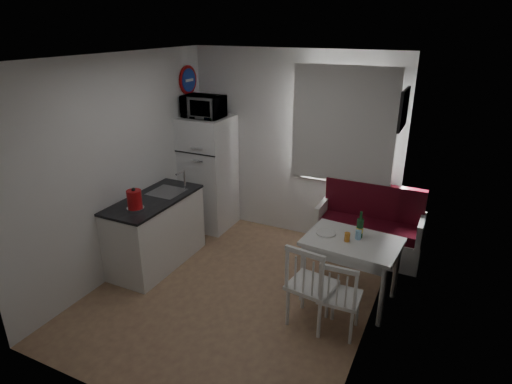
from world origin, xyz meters
TOP-DOWN VIEW (x-y plane):
  - floor at (0.00, 0.00)m, footprint 3.00×3.50m
  - ceiling at (0.00, 0.00)m, footprint 3.00×3.50m
  - wall_back at (0.00, 1.75)m, footprint 3.00×0.02m
  - wall_front at (0.00, -1.75)m, footprint 3.00×0.02m
  - wall_left at (-1.50, 0.00)m, footprint 0.02×3.50m
  - wall_right at (1.50, 0.00)m, footprint 0.02×3.50m
  - window at (0.70, 1.72)m, footprint 1.22×0.06m
  - curtain at (0.70, 1.65)m, footprint 1.35×0.02m
  - kitchen_counter at (-1.20, 0.16)m, footprint 0.62×1.32m
  - wall_sign at (-1.47, 1.45)m, footprint 0.03×0.40m
  - picture_frame at (1.48, 1.10)m, footprint 0.04×0.52m
  - bench at (1.19, 1.51)m, footprint 1.35×0.52m
  - dining_table at (1.21, 0.44)m, footprint 1.04×0.77m
  - chair_left at (0.96, -0.22)m, footprint 0.49×0.47m
  - chair_right at (1.25, -0.21)m, footprint 0.40×0.38m
  - fridge at (-1.18, 1.40)m, footprint 0.67×0.67m
  - microwave at (-1.18, 1.35)m, footprint 0.55×0.37m
  - kettle at (-1.15, -0.22)m, footprint 0.20×0.20m
  - wine_bottle at (1.25, 0.54)m, footprint 0.08×0.08m
  - drinking_glass_orange at (1.16, 0.39)m, footprint 0.06×0.06m
  - drinking_glass_blue at (1.25, 0.49)m, footprint 0.06×0.06m
  - plate at (0.91, 0.46)m, footprint 0.22×0.22m

SIDE VIEW (x-z plane):
  - floor at x=0.00m, z-range -0.01..0.01m
  - bench at x=1.19m, z-range -0.16..0.80m
  - kitchen_counter at x=-1.20m, z-range -0.12..1.04m
  - chair_right at x=1.25m, z-range 0.29..0.73m
  - chair_left at x=0.96m, z-range 0.32..0.82m
  - dining_table at x=1.21m, z-range 0.29..1.03m
  - plate at x=0.91m, z-range 0.74..0.76m
  - drinking_glass_orange at x=1.16m, z-range 0.74..0.84m
  - drinking_glass_blue at x=1.25m, z-range 0.74..0.84m
  - fridge at x=-1.18m, z-range 0.00..1.67m
  - wine_bottle at x=1.25m, z-range 0.74..1.04m
  - kettle at x=-1.15m, z-range 0.90..1.16m
  - wall_back at x=0.00m, z-range 0.00..2.60m
  - wall_front at x=0.00m, z-range 0.00..2.60m
  - wall_left at x=-1.50m, z-range 0.00..2.60m
  - wall_right at x=1.50m, z-range 0.00..2.60m
  - window at x=0.70m, z-range 0.89..2.36m
  - curtain at x=0.70m, z-range 0.93..2.42m
  - microwave at x=-1.18m, z-range 1.67..1.97m
  - picture_frame at x=1.48m, z-range 1.84..2.26m
  - wall_sign at x=-1.47m, z-range 1.95..2.35m
  - ceiling at x=0.00m, z-range 2.59..2.61m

